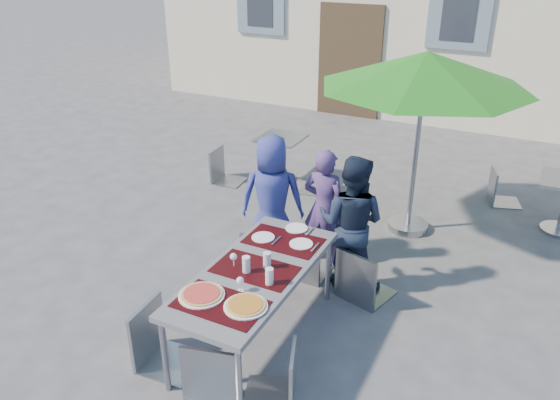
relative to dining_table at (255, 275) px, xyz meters
The scene contains 20 objects.
ground 0.88m from the dining_table, 60.89° to the right, with size 90.00×90.00×0.00m, color #4A494C.
dining_table is the anchor object (origin of this frame).
pizza_near_left 0.57m from the dining_table, 109.61° to the right, with size 0.37×0.37×0.03m.
pizza_near_right 0.54m from the dining_table, 68.39° to the right, with size 0.34×0.34×0.03m.
glassware 0.16m from the dining_table, 53.84° to the right, with size 0.47×0.47×0.15m.
place_settings 0.63m from the dining_table, 89.81° to the left, with size 0.63×0.53×0.01m.
child_0 1.48m from the dining_table, 111.79° to the left, with size 0.71×0.46×1.45m, color navy.
child_1 1.53m from the dining_table, 89.52° to the left, with size 0.49×0.32×1.34m, color #513874.
child_2 1.29m from the dining_table, 70.49° to the left, with size 0.70×0.41×1.45m, color #172134.
chair_0 1.09m from the dining_table, 114.61° to the left, with size 0.57×0.58×1.04m.
chair_1 1.13m from the dining_table, 91.39° to the left, with size 0.43×0.44×0.97m.
chair_2 1.21m from the dining_table, 57.80° to the left, with size 0.58×0.59×1.06m.
chair_3 0.87m from the dining_table, 134.15° to the right, with size 0.50×0.50×1.05m.
chair_4 0.75m from the dining_table, 45.53° to the right, with size 0.51×0.51×0.88m.
chair_5 0.94m from the dining_table, 85.59° to the right, with size 0.54×0.55×1.01m.
patio_umbrella 3.07m from the dining_table, 75.72° to the left, with size 2.42×2.42×2.21m.
cafe_table_0 3.70m from the dining_table, 113.16° to the left, with size 0.63×0.63×0.67m.
bg_chair_l_0 3.68m from the dining_table, 126.79° to the left, with size 0.46×0.46×0.96m.
bg_chair_r_0 3.33m from the dining_table, 103.22° to the left, with size 0.44×0.44×0.84m.
bg_chair_l_1 4.33m from the dining_table, 68.32° to the left, with size 0.51×0.50×0.91m.
Camera 1 is at (1.71, -2.96, 3.32)m, focal length 35.00 mm.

